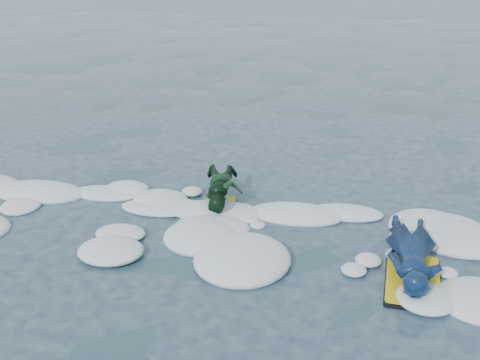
% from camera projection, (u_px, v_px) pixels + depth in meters
% --- Properties ---
extents(ground, '(120.00, 120.00, 0.00)m').
position_uv_depth(ground, '(234.00, 273.00, 6.84)').
color(ground, '#1B3742').
rests_on(ground, ground).
extents(foam_band, '(12.00, 3.10, 0.30)m').
position_uv_depth(foam_band, '(248.00, 231.00, 7.77)').
color(foam_band, white).
rests_on(foam_band, ground).
extents(prone_woman_unit, '(0.68, 1.64, 0.42)m').
position_uv_depth(prone_woman_unit, '(413.00, 257.00, 6.73)').
color(prone_woman_unit, black).
rests_on(prone_woman_unit, ground).
extents(prone_child_unit, '(0.69, 1.23, 0.46)m').
position_uv_depth(prone_child_unit, '(222.00, 191.00, 8.37)').
color(prone_child_unit, black).
rests_on(prone_child_unit, ground).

